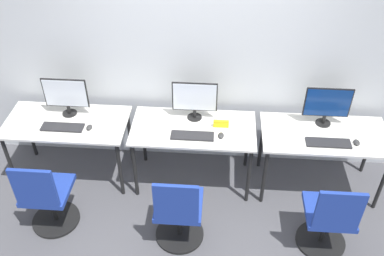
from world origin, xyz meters
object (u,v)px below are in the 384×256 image
at_px(mouse_center, 221,135).
at_px(keyboard_right, 328,143).
at_px(keyboard_center, 192,136).
at_px(keyboard_left, 63,127).
at_px(mouse_left, 89,127).
at_px(monitor_left, 66,95).
at_px(office_chair_left, 47,199).
at_px(mouse_right, 357,142).
at_px(monitor_center, 195,99).
at_px(office_chair_center, 178,214).
at_px(office_chair_right, 328,221).
at_px(monitor_right, 327,105).

xyz_separation_m(mouse_center, keyboard_right, (1.06, -0.03, -0.01)).
bearing_deg(mouse_center, keyboard_center, -175.90).
bearing_deg(keyboard_left, mouse_left, 2.26).
xyz_separation_m(monitor_left, keyboard_right, (2.70, -0.30, -0.23)).
relative_size(keyboard_left, keyboard_center, 1.00).
height_order(office_chair_left, keyboard_center, office_chair_left).
xyz_separation_m(keyboard_center, mouse_right, (1.63, 0.01, 0.01)).
bearing_deg(monitor_center, office_chair_center, -94.46).
bearing_deg(office_chair_right, mouse_left, 162.99).
height_order(keyboard_left, office_chair_center, office_chair_center).
bearing_deg(keyboard_right, keyboard_left, 178.99).
bearing_deg(monitor_left, office_chair_right, -19.97).
bearing_deg(monitor_right, office_chair_right, -92.27).
relative_size(office_chair_left, keyboard_right, 2.10).
bearing_deg(office_chair_right, monitor_center, 142.73).
distance_m(keyboard_left, mouse_left, 0.28).
bearing_deg(keyboard_right, monitor_left, 173.73).
distance_m(mouse_center, monitor_right, 1.13).
bearing_deg(office_chair_center, monitor_center, 85.54).
distance_m(keyboard_left, keyboard_center, 1.35).
distance_m(monitor_center, office_chair_center, 1.19).
xyz_separation_m(mouse_left, keyboard_center, (1.07, -0.05, -0.01)).
height_order(monitor_left, monitor_center, same).
relative_size(keyboard_left, monitor_right, 0.93).
height_order(keyboard_left, keyboard_center, same).
xyz_separation_m(keyboard_left, mouse_right, (2.98, -0.03, 0.01)).
xyz_separation_m(office_chair_center, keyboard_right, (1.43, 0.69, 0.38)).
xyz_separation_m(monitor_center, keyboard_right, (1.35, -0.33, -0.23)).
height_order(mouse_center, office_chair_center, office_chair_center).
bearing_deg(mouse_center, mouse_left, 178.81).
bearing_deg(mouse_left, office_chair_right, -17.01).
bearing_deg(monitor_center, mouse_right, -10.64).
distance_m(mouse_right, office_chair_right, 0.85).
height_order(office_chair_left, monitor_center, monitor_center).
distance_m(monitor_left, office_chair_center, 1.72).
bearing_deg(mouse_center, monitor_left, 170.75).
bearing_deg(office_chair_center, mouse_right, 22.61).
bearing_deg(keyboard_center, office_chair_left, -155.89).
bearing_deg(monitor_right, mouse_center, -164.40).
height_order(office_chair_left, mouse_right, office_chair_left).
bearing_deg(monitor_right, office_chair_center, -144.59).
bearing_deg(monitor_center, monitor_left, -178.72).
relative_size(keyboard_center, office_chair_center, 0.48).
bearing_deg(monitor_left, mouse_left, -40.46).
bearing_deg(mouse_right, keyboard_left, 179.49).
relative_size(monitor_left, monitor_right, 1.00).
xyz_separation_m(keyboard_center, monitor_right, (1.35, 0.32, 0.23)).
relative_size(office_chair_center, monitor_right, 1.96).
xyz_separation_m(keyboard_left, office_chair_center, (1.27, -0.74, -0.38)).
bearing_deg(office_chair_right, keyboard_right, 86.62).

